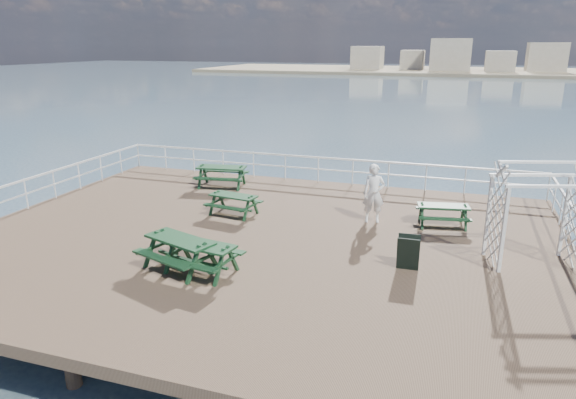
# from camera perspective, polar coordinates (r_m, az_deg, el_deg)

# --- Properties ---
(ground) EXTENTS (18.00, 14.00, 0.30)m
(ground) POSITION_cam_1_polar(r_m,az_deg,el_deg) (15.74, -3.21, -4.68)
(ground) COLOR brown
(ground) RESTS_ON ground
(sea_backdrop) EXTENTS (300.00, 300.00, 9.20)m
(sea_backdrop) POSITION_cam_1_polar(r_m,az_deg,el_deg) (147.95, 21.74, 13.45)
(sea_backdrop) COLOR #3D5368
(sea_backdrop) RESTS_ON ground
(railing) EXTENTS (17.77, 13.76, 1.10)m
(railing) POSITION_cam_1_polar(r_m,az_deg,el_deg) (17.72, -0.44, 1.34)
(railing) COLOR white
(railing) RESTS_ON ground
(picnic_table_a) EXTENTS (1.80, 1.53, 0.79)m
(picnic_table_a) POSITION_cam_1_polar(r_m,az_deg,el_deg) (17.64, -6.08, -0.08)
(picnic_table_a) COLOR #14371C
(picnic_table_a) RESTS_ON ground
(picnic_table_b) EXTENTS (2.18, 1.87, 0.95)m
(picnic_table_b) POSITION_cam_1_polar(r_m,az_deg,el_deg) (21.15, -7.39, 3.05)
(picnic_table_b) COLOR #14371C
(picnic_table_b) RESTS_ON ground
(picnic_table_c) EXTENTS (1.81, 1.56, 0.78)m
(picnic_table_c) POSITION_cam_1_polar(r_m,az_deg,el_deg) (17.20, 16.85, -1.21)
(picnic_table_c) COLOR #14371C
(picnic_table_c) RESTS_ON ground
(picnic_table_d) EXTENTS (2.34, 2.10, 0.95)m
(picnic_table_d) POSITION_cam_1_polar(r_m,az_deg,el_deg) (13.63, -11.88, -5.15)
(picnic_table_d) COLOR #14371C
(picnic_table_d) RESTS_ON ground
(picnic_table_e) EXTENTS (2.03, 1.73, 0.89)m
(picnic_table_e) POSITION_cam_1_polar(r_m,az_deg,el_deg) (13.32, -9.67, -5.71)
(picnic_table_e) COLOR #14371C
(picnic_table_e) RESTS_ON ground
(trellis_arbor) EXTENTS (2.51, 1.81, 2.81)m
(trellis_arbor) POSITION_cam_1_polar(r_m,az_deg,el_deg) (14.89, 25.83, -1.99)
(trellis_arbor) COLOR white
(trellis_arbor) RESTS_ON ground
(sandwich_board) EXTENTS (0.58, 0.44, 0.93)m
(sandwich_board) POSITION_cam_1_polar(r_m,az_deg,el_deg) (13.69, 13.21, -5.82)
(sandwich_board) COLOR black
(sandwich_board) RESTS_ON ground
(person) EXTENTS (0.79, 0.60, 1.93)m
(person) POSITION_cam_1_polar(r_m,az_deg,el_deg) (16.92, 9.51, 0.66)
(person) COLOR white
(person) RESTS_ON ground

